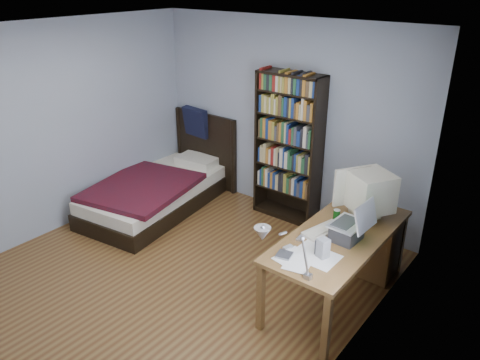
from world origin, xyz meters
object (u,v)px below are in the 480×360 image
Objects in this scene: keyboard at (323,231)px; speaker at (323,248)px; bed at (161,189)px; desk at (359,241)px; crt_monitor at (368,191)px; bookshelf at (288,148)px; laptop at (349,229)px; soda_can at (336,216)px; desk_lamp at (270,239)px.

keyboard is 2.39× the size of speaker.
keyboard is 0.19× the size of bed.
bed reaches higher than keyboard.
desk is 4.07× the size of keyboard.
speaker is at bearing -88.53° from crt_monitor.
laptop is at bearing -40.38° from bookshelf.
keyboard is (-0.14, -0.55, 0.32)m from desk.
laptop reaches higher than desk.
crt_monitor is 1.51m from bookshelf.
keyboard is at bearing -104.71° from desk.
soda_can is (-0.00, 0.27, 0.04)m from keyboard.
keyboard is at bearing -107.80° from crt_monitor.
bed is (-1.50, -0.81, -0.69)m from bookshelf.
speaker is (0.06, -0.93, 0.40)m from desk.
desk_lamp is 0.83m from speaker.
bookshelf reaches higher than speaker.
bookshelf reaches higher than desk_lamp.
bed is at bearing -177.16° from desk.
desk_lamp is 1.20m from keyboard.
bed is at bearing -174.51° from keyboard.
desk is at bearing 89.48° from keyboard.
desk is 0.65m from keyboard.
laptop is 0.67× the size of desk_lamp.
soda_can is 0.05× the size of bed.
bookshelf reaches higher than desk.
desk_lamp reaches higher than desk.
soda_can is at bearing 95.92° from desk_lamp.
speaker is at bearing 85.02° from desk_lamp.
laptop is 1.17m from desk_lamp.
crt_monitor is 4.94× the size of soda_can.
speaker is 2.11m from bookshelf.
laptop is 0.27m from keyboard.
crt_monitor is 0.39m from soda_can.
crt_monitor is 1.40× the size of laptop.
keyboard reaches higher than desk.
keyboard is 0.22× the size of bookshelf.
desk is 0.49m from soda_can.
speaker is 1.50× the size of soda_can.
laptop is at bearing -79.07° from desk.
bookshelf is at bearing 139.62° from laptop.
soda_can is at bearing -3.03° from bed.
bookshelf is at bearing 148.58° from speaker.
desk is 1.01m from speaker.
soda_can is (-0.14, 1.36, -0.44)m from desk_lamp.
bed reaches higher than soda_can.
keyboard is at bearing -8.70° from bed.
keyboard is 0.43m from speaker.
crt_monitor is at bearing 86.39° from keyboard.
crt_monitor is 0.63m from keyboard.
desk_lamp is at bearing -68.58° from keyboard.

